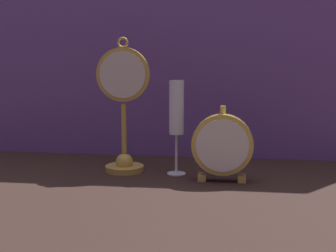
# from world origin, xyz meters

# --- Properties ---
(ground_plane) EXTENTS (4.00, 4.00, 0.00)m
(ground_plane) POSITION_xyz_m (0.00, 0.00, 0.00)
(ground_plane) COLOR black
(fabric_backdrop_drape) EXTENTS (1.28, 0.01, 0.73)m
(fabric_backdrop_drape) POSITION_xyz_m (0.00, 0.33, 0.37)
(fabric_backdrop_drape) COLOR #6B478E
(fabric_backdrop_drape) RESTS_ON ground_plane
(pocket_watch_on_stand) EXTENTS (0.15, 0.11, 0.37)m
(pocket_watch_on_stand) POSITION_xyz_m (-0.13, 0.11, 0.17)
(pocket_watch_on_stand) COLOR gold
(pocket_watch_on_stand) RESTS_ON ground_plane
(mantel_clock_silver) EXTENTS (0.15, 0.04, 0.19)m
(mantel_clock_silver) POSITION_xyz_m (0.14, 0.04, 0.09)
(mantel_clock_silver) COLOR gold
(mantel_clock_silver) RESTS_ON ground_plane
(champagne_flute) EXTENTS (0.05, 0.05, 0.25)m
(champagne_flute) POSITION_xyz_m (0.02, 0.10, 0.16)
(champagne_flute) COLOR silver
(champagne_flute) RESTS_ON ground_plane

